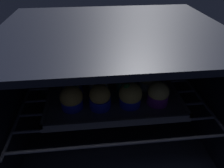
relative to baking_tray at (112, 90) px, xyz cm
name	(u,v)px	position (x,y,z in cm)	size (l,w,h in cm)	color
oven_cavity	(111,80)	(0.00, 2.55, 2.32)	(59.00, 47.00, 37.00)	black
oven_rack	(113,96)	(0.00, -1.69, -1.08)	(54.80, 42.00, 0.80)	#444756
baking_tray	(112,90)	(0.00, 0.00, 0.00)	(39.14, 31.15, 2.20)	#4C4C51
muffin_row0_col0	(72,98)	(-11.92, -7.70, 3.60)	(6.35, 6.35, 6.85)	#1928B7
muffin_row0_col1	(100,97)	(-4.20, -8.32, 3.78)	(6.00, 6.00, 7.07)	#1928B7
muffin_row0_col2	(130,95)	(4.21, -8.28, 3.74)	(6.51, 6.51, 7.41)	#1928B7
muffin_row0_col3	(158,94)	(12.16, -8.27, 3.62)	(6.00, 6.00, 6.83)	#7A238C
muffin_row1_col0	(72,83)	(-12.08, -0.38, 3.88)	(6.00, 6.00, 7.16)	#1928B7
muffin_row1_col1	(98,81)	(-4.17, 0.12, 3.82)	(6.00, 6.00, 7.20)	silver
muffin_row1_col2	(126,79)	(4.35, 0.01, 3.90)	(6.06, 6.06, 7.18)	#0C8C84
muffin_row1_col3	(149,78)	(11.60, -0.34, 3.87)	(6.47, 6.47, 7.78)	silver
muffin_row2_col0	(73,70)	(-12.18, 7.67, 3.83)	(6.42, 6.42, 7.73)	#7A238C
muffin_row2_col1	(99,68)	(-3.65, 8.31, 3.62)	(6.06, 6.06, 6.73)	#0C8C84
muffin_row2_col2	(120,69)	(3.69, 7.60, 3.46)	(6.00, 6.00, 6.76)	#1928B7
muffin_row2_col3	(143,67)	(11.64, 7.59, 3.48)	(6.00, 6.00, 6.84)	#0C8C84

